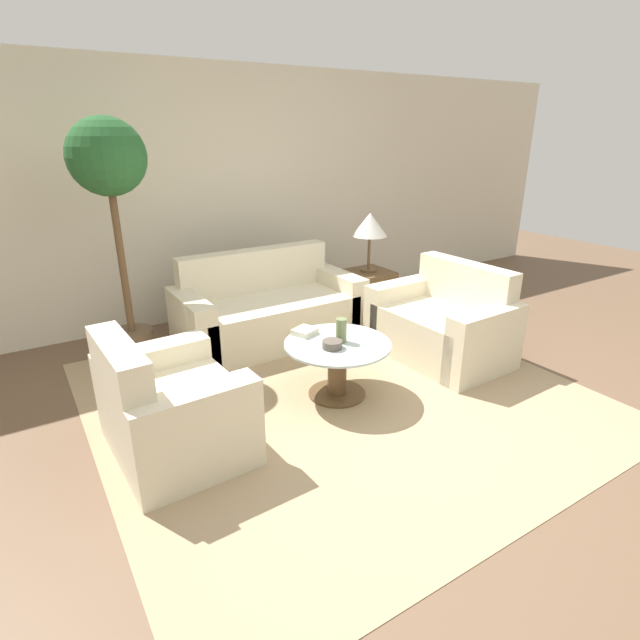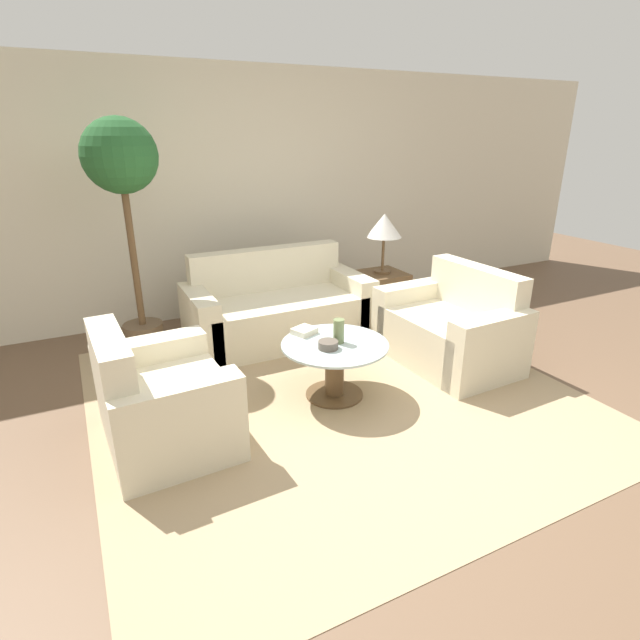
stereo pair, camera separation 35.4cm
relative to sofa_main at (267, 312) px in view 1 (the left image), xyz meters
The scene contains 13 objects.
ground_plane 2.05m from the sofa_main, 87.39° to the right, with size 14.00×14.00×0.00m, color brown.
wall_back 1.44m from the sofa_main, 84.79° to the left, with size 10.00×0.06×2.60m.
rug 1.34m from the sofa_main, 92.19° to the right, with size 3.54×3.46×0.01m.
sofa_main is the anchor object (origin of this frame).
armchair 1.93m from the sofa_main, 135.61° to the right, with size 0.81×1.00×0.82m.
loveseat 1.70m from the sofa_main, 44.98° to the right, with size 0.83×1.23×0.84m.
coffee_table 1.31m from the sofa_main, 92.19° to the right, with size 0.82×0.82×0.45m.
side_table 1.20m from the sofa_main, ahead, with size 0.46×0.46×0.54m.
table_lamp 1.41m from the sofa_main, ahead, with size 0.37×0.37×0.62m.
potted_plant 1.76m from the sofa_main, behind, with size 0.60×0.60×2.07m.
vase 1.33m from the sofa_main, 90.76° to the right, with size 0.08×0.08×0.19m.
bowl 1.39m from the sofa_main, 95.83° to the right, with size 0.15×0.15×0.06m.
book_stack 1.06m from the sofa_main, 99.69° to the right, with size 0.21×0.20×0.05m.
Camera 1 is at (-2.11, -2.14, 1.96)m, focal length 28.00 mm.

